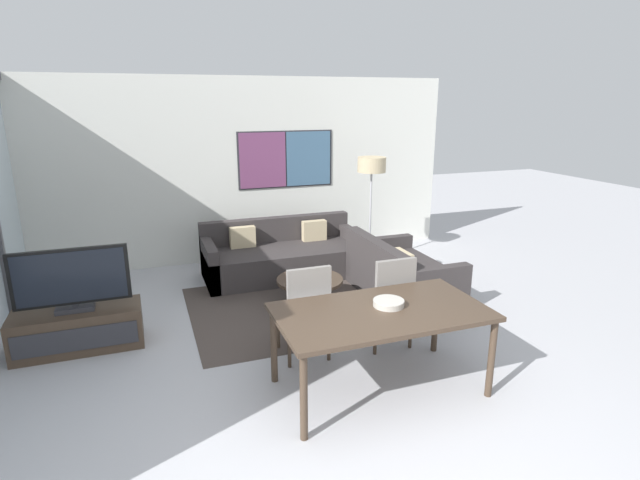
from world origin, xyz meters
The scene contains 13 objects.
ground_plane centered at (0.00, 0.00, 0.00)m, with size 24.00×24.00×0.00m, color #B2B2B7.
wall_back centered at (0.03, 5.18, 1.41)m, with size 6.99×0.09×2.80m.
area_rug centered at (0.44, 2.98, 0.00)m, with size 2.89×2.19×0.01m.
tv_console centered at (-2.13, 2.74, 0.21)m, with size 1.23×0.49×0.42m.
television centered at (-2.13, 2.74, 0.74)m, with size 1.09×0.20×0.65m.
sofa_main centered at (0.44, 4.22, 0.26)m, with size 2.25×0.97×0.78m.
sofa_side centered at (1.60, 2.88, 0.26)m, with size 0.97×1.52×0.78m.
coffee_table centered at (0.44, 2.98, 0.27)m, with size 0.81×0.81×0.35m.
dining_table centered at (0.42, 1.03, 0.68)m, with size 1.79×0.98×0.75m.
dining_chair_left centered at (-0.02, 1.76, 0.53)m, with size 0.46×0.46×0.98m.
dining_chair_centre centered at (0.85, 1.71, 0.53)m, with size 0.46×0.46×0.98m.
fruit_bowl centered at (0.51, 1.09, 0.78)m, with size 0.27×0.27×0.05m.
floor_lamp centered at (1.84, 4.22, 1.44)m, with size 0.42×0.42×1.64m.
Camera 1 is at (-1.40, -2.45, 2.47)m, focal length 28.00 mm.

